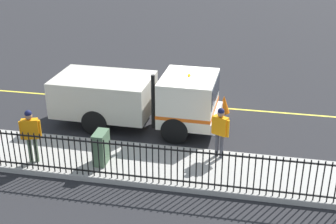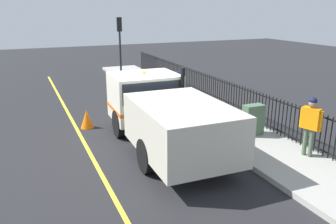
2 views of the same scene
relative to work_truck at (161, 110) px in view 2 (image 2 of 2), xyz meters
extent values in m
plane|color=#232326|center=(-0.16, 1.48, -1.22)|extent=(60.36, 60.36, 0.00)
cube|color=#A3A099|center=(2.85, 1.48, -1.14)|extent=(2.45, 27.43, 0.16)
cube|color=yellow|center=(-2.27, 1.48, -1.22)|extent=(0.12, 24.69, 0.01)
cube|color=silver|center=(0.03, 1.63, 0.07)|extent=(2.36, 1.95, 1.62)
cube|color=black|center=(0.03, 1.63, 0.43)|extent=(2.17, 1.99, 0.71)
cube|color=beige|center=(-0.04, -1.58, -0.06)|extent=(2.39, 3.61, 1.35)
cube|color=silver|center=(0.06, 2.66, -0.59)|extent=(2.20, 0.25, 0.36)
cube|color=#DB5914|center=(0.03, 1.63, -0.29)|extent=(2.38, 1.97, 0.12)
cylinder|color=black|center=(-1.01, 1.37, -0.74)|extent=(0.32, 0.97, 0.96)
cylinder|color=black|center=(1.07, 1.32, -0.74)|extent=(0.32, 0.97, 0.96)
cylinder|color=black|center=(-1.07, -1.56, -0.74)|extent=(0.32, 0.97, 0.96)
cylinder|color=black|center=(1.00, -1.60, -0.74)|extent=(0.32, 0.97, 0.96)
sphere|color=orange|center=(0.03, 1.63, 0.93)|extent=(0.12, 0.12, 0.12)
cylinder|color=black|center=(1.02, 0.56, 0.23)|extent=(0.14, 0.14, 1.95)
cube|color=orange|center=(2.03, 2.95, 0.05)|extent=(0.40, 0.53, 0.60)
sphere|color=#997051|center=(2.03, 2.95, 0.46)|extent=(0.22, 0.22, 0.22)
sphere|color=#14193F|center=(2.03, 2.95, 0.54)|extent=(0.21, 0.21, 0.21)
cylinder|color=#3F3F47|center=(2.07, 3.03, -0.66)|extent=(0.12, 0.12, 0.81)
cylinder|color=#3F3F47|center=(2.00, 2.87, -0.66)|extent=(0.12, 0.12, 0.81)
cylinder|color=orange|center=(2.15, 3.20, 0.02)|extent=(0.09, 0.09, 0.57)
cylinder|color=orange|center=(1.92, 2.71, 0.02)|extent=(0.09, 0.09, 0.57)
cube|color=orange|center=(3.51, -2.75, 0.09)|extent=(0.39, 0.55, 0.63)
sphere|color=#997051|center=(3.51, -2.75, 0.52)|extent=(0.23, 0.23, 0.23)
sphere|color=#14193F|center=(3.51, -2.75, 0.61)|extent=(0.22, 0.22, 0.22)
cylinder|color=#4C6047|center=(3.48, -2.67, -0.64)|extent=(0.13, 0.13, 0.84)
cylinder|color=#4C6047|center=(3.54, -2.83, -0.64)|extent=(0.13, 0.13, 0.84)
cylinder|color=orange|center=(3.41, -2.49, 0.06)|extent=(0.09, 0.09, 0.60)
cylinder|color=orange|center=(3.61, -3.01, 0.06)|extent=(0.09, 0.09, 0.60)
cylinder|color=black|center=(3.94, -3.31, -0.44)|extent=(0.04, 0.04, 1.25)
cylinder|color=black|center=(3.94, -3.13, -0.44)|extent=(0.04, 0.04, 1.25)
cylinder|color=black|center=(3.94, -2.95, -0.44)|extent=(0.04, 0.04, 1.25)
cylinder|color=black|center=(3.94, -2.77, -0.44)|extent=(0.04, 0.04, 1.25)
cylinder|color=black|center=(3.94, -2.59, -0.44)|extent=(0.04, 0.04, 1.25)
cylinder|color=black|center=(3.94, -2.41, -0.44)|extent=(0.04, 0.04, 1.25)
cylinder|color=black|center=(3.94, -2.23, -0.44)|extent=(0.04, 0.04, 1.25)
cylinder|color=black|center=(3.94, -2.05, -0.44)|extent=(0.04, 0.04, 1.25)
cylinder|color=black|center=(3.94, -1.86, -0.44)|extent=(0.04, 0.04, 1.25)
cylinder|color=black|center=(3.94, -1.68, -0.44)|extent=(0.04, 0.04, 1.25)
cylinder|color=black|center=(3.94, -1.50, -0.44)|extent=(0.04, 0.04, 1.25)
cylinder|color=black|center=(3.94, -1.32, -0.44)|extent=(0.04, 0.04, 1.25)
cylinder|color=black|center=(3.94, -1.14, -0.44)|extent=(0.04, 0.04, 1.25)
cylinder|color=black|center=(3.94, -0.96, -0.44)|extent=(0.04, 0.04, 1.25)
cylinder|color=black|center=(3.94, -0.78, -0.44)|extent=(0.04, 0.04, 1.25)
cylinder|color=black|center=(3.94, -0.60, -0.44)|extent=(0.04, 0.04, 1.25)
cylinder|color=black|center=(3.94, -0.42, -0.44)|extent=(0.04, 0.04, 1.25)
cylinder|color=black|center=(3.94, -0.24, -0.44)|extent=(0.04, 0.04, 1.25)
cylinder|color=black|center=(3.94, -0.06, -0.44)|extent=(0.04, 0.04, 1.25)
cylinder|color=black|center=(3.94, 0.12, -0.44)|extent=(0.04, 0.04, 1.25)
cylinder|color=black|center=(3.94, 0.30, -0.44)|extent=(0.04, 0.04, 1.25)
cylinder|color=black|center=(3.94, 0.49, -0.44)|extent=(0.04, 0.04, 1.25)
cylinder|color=black|center=(3.94, 0.67, -0.44)|extent=(0.04, 0.04, 1.25)
cylinder|color=black|center=(3.94, 0.85, -0.44)|extent=(0.04, 0.04, 1.25)
cylinder|color=black|center=(3.94, 1.03, -0.44)|extent=(0.04, 0.04, 1.25)
cylinder|color=black|center=(3.94, 1.21, -0.44)|extent=(0.04, 0.04, 1.25)
cylinder|color=black|center=(3.94, 1.39, -0.44)|extent=(0.04, 0.04, 1.25)
cylinder|color=black|center=(3.94, 1.57, -0.44)|extent=(0.04, 0.04, 1.25)
cylinder|color=black|center=(3.94, 1.75, -0.44)|extent=(0.04, 0.04, 1.25)
cylinder|color=black|center=(3.94, 1.93, -0.44)|extent=(0.04, 0.04, 1.25)
cylinder|color=black|center=(3.94, 2.11, -0.44)|extent=(0.04, 0.04, 1.25)
cylinder|color=black|center=(3.94, 2.29, -0.44)|extent=(0.04, 0.04, 1.25)
cylinder|color=black|center=(3.94, 2.47, -0.44)|extent=(0.04, 0.04, 1.25)
cylinder|color=black|center=(3.94, 2.65, -0.44)|extent=(0.04, 0.04, 1.25)
cylinder|color=black|center=(3.94, 2.84, -0.44)|extent=(0.04, 0.04, 1.25)
cylinder|color=black|center=(3.94, 3.02, -0.44)|extent=(0.04, 0.04, 1.25)
cylinder|color=black|center=(3.94, 3.20, -0.44)|extent=(0.04, 0.04, 1.25)
cylinder|color=black|center=(3.94, 3.38, -0.44)|extent=(0.04, 0.04, 1.25)
cylinder|color=black|center=(3.94, 3.56, -0.44)|extent=(0.04, 0.04, 1.25)
cylinder|color=black|center=(3.94, 3.74, -0.44)|extent=(0.04, 0.04, 1.25)
cylinder|color=black|center=(3.94, 3.92, -0.44)|extent=(0.04, 0.04, 1.25)
cylinder|color=black|center=(3.94, 4.10, -0.44)|extent=(0.04, 0.04, 1.25)
cylinder|color=black|center=(3.94, 4.28, -0.44)|extent=(0.04, 0.04, 1.25)
cylinder|color=black|center=(3.94, 4.46, -0.44)|extent=(0.04, 0.04, 1.25)
cylinder|color=black|center=(3.94, 4.64, -0.44)|extent=(0.04, 0.04, 1.25)
cylinder|color=black|center=(3.94, 4.82, -0.44)|extent=(0.04, 0.04, 1.25)
cylinder|color=black|center=(3.94, 5.00, -0.44)|extent=(0.04, 0.04, 1.25)
cylinder|color=black|center=(3.94, 5.19, -0.44)|extent=(0.04, 0.04, 1.25)
cylinder|color=black|center=(3.94, 5.37, -0.44)|extent=(0.04, 0.04, 1.25)
cylinder|color=black|center=(3.94, 5.55, -0.44)|extent=(0.04, 0.04, 1.25)
cylinder|color=black|center=(3.94, 5.73, -0.44)|extent=(0.04, 0.04, 1.25)
cylinder|color=black|center=(3.94, 5.91, -0.44)|extent=(0.04, 0.04, 1.25)
cylinder|color=black|center=(3.94, 6.09, -0.44)|extent=(0.04, 0.04, 1.25)
cylinder|color=black|center=(3.94, 6.27, -0.44)|extent=(0.04, 0.04, 1.25)
cylinder|color=black|center=(3.94, 6.45, -0.44)|extent=(0.04, 0.04, 1.25)
cylinder|color=black|center=(3.94, 6.63, -0.44)|extent=(0.04, 0.04, 1.25)
cylinder|color=black|center=(3.94, 6.81, -0.44)|extent=(0.04, 0.04, 1.25)
cylinder|color=black|center=(3.94, 6.99, -0.44)|extent=(0.04, 0.04, 1.25)
cylinder|color=black|center=(3.94, 7.17, -0.44)|extent=(0.04, 0.04, 1.25)
cylinder|color=black|center=(3.94, 7.35, -0.44)|extent=(0.04, 0.04, 1.25)
cylinder|color=black|center=(3.94, 7.54, -0.44)|extent=(0.04, 0.04, 1.25)
cylinder|color=black|center=(3.94, 7.72, -0.44)|extent=(0.04, 0.04, 1.25)
cylinder|color=black|center=(3.94, 7.90, -0.44)|extent=(0.04, 0.04, 1.25)
cylinder|color=black|center=(3.94, 8.08, -0.44)|extent=(0.04, 0.04, 1.25)
cylinder|color=black|center=(3.94, 8.26, -0.44)|extent=(0.04, 0.04, 1.25)
cylinder|color=black|center=(3.94, 8.44, -0.44)|extent=(0.04, 0.04, 1.25)
cylinder|color=black|center=(3.94, 8.62, -0.44)|extent=(0.04, 0.04, 1.25)
cylinder|color=black|center=(3.94, 8.80, -0.44)|extent=(0.04, 0.04, 1.25)
cylinder|color=black|center=(3.94, 8.98, -0.44)|extent=(0.04, 0.04, 1.25)
cylinder|color=black|center=(3.94, 9.16, -0.44)|extent=(0.04, 0.04, 1.25)
cylinder|color=black|center=(3.94, 9.34, -0.44)|extent=(0.04, 0.04, 1.25)
cylinder|color=black|center=(3.94, 9.52, -0.44)|extent=(0.04, 0.04, 1.25)
cylinder|color=black|center=(3.94, 9.70, -0.44)|extent=(0.04, 0.04, 1.25)
cylinder|color=black|center=(3.94, 9.89, -0.44)|extent=(0.04, 0.04, 1.25)
cylinder|color=black|center=(3.94, 10.07, -0.44)|extent=(0.04, 0.04, 1.25)
cylinder|color=black|center=(3.94, 10.25, -0.44)|extent=(0.04, 0.04, 1.25)
cylinder|color=black|center=(3.94, 10.43, -0.44)|extent=(0.04, 0.04, 1.25)
cylinder|color=black|center=(3.94, 10.61, -0.44)|extent=(0.04, 0.04, 1.25)
cylinder|color=black|center=(3.94, 10.79, -0.44)|extent=(0.04, 0.04, 1.25)
cylinder|color=black|center=(3.94, 10.97, -0.44)|extent=(0.04, 0.04, 1.25)
cylinder|color=black|center=(3.94, 11.15, -0.44)|extent=(0.04, 0.04, 1.25)
cylinder|color=black|center=(3.94, 11.33, -0.44)|extent=(0.04, 0.04, 1.25)
cylinder|color=black|center=(3.94, 11.51, -0.44)|extent=(0.04, 0.04, 1.25)
cylinder|color=black|center=(3.94, 11.69, -0.44)|extent=(0.04, 0.04, 1.25)
cylinder|color=black|center=(3.94, 11.87, -0.44)|extent=(0.04, 0.04, 1.25)
cylinder|color=black|center=(3.94, 12.05, -0.44)|extent=(0.04, 0.04, 1.25)
cylinder|color=black|center=(3.94, 12.24, -0.44)|extent=(0.04, 0.04, 1.25)
cylinder|color=black|center=(3.94, 12.42, -0.44)|extent=(0.04, 0.04, 1.25)
cylinder|color=black|center=(3.94, 12.60, -0.44)|extent=(0.04, 0.04, 1.25)
cylinder|color=black|center=(3.94, 12.78, -0.44)|extent=(0.04, 0.04, 1.25)
cylinder|color=black|center=(3.94, 12.96, -0.44)|extent=(0.04, 0.04, 1.25)
cylinder|color=black|center=(3.94, 13.14, -0.44)|extent=(0.04, 0.04, 1.25)
cube|color=black|center=(3.94, 1.48, 0.08)|extent=(0.04, 23.32, 0.04)
cube|color=black|center=(3.94, 1.48, -0.91)|extent=(0.04, 23.32, 0.04)
cylinder|color=black|center=(1.98, 11.47, 0.75)|extent=(0.12, 0.12, 3.62)
cube|color=black|center=(1.98, 11.47, 2.13)|extent=(0.33, 0.26, 0.85)
sphere|color=red|center=(1.98, 11.47, 2.39)|extent=(0.16, 0.16, 0.16)
sphere|color=yellow|center=(1.98, 11.47, 2.13)|extent=(0.16, 0.16, 0.16)
sphere|color=green|center=(1.98, 11.47, 1.88)|extent=(0.16, 0.16, 0.16)
cube|color=#4C6B4C|center=(3.13, -0.63, -0.54)|extent=(0.70, 0.37, 1.05)
cone|color=orange|center=(-1.87, 2.77, -0.87)|extent=(0.49, 0.49, 0.70)
camera|label=1|loc=(15.01, 3.89, 6.28)|focal=48.86mm
camera|label=2|loc=(-4.00, -9.71, 3.13)|focal=36.90mm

